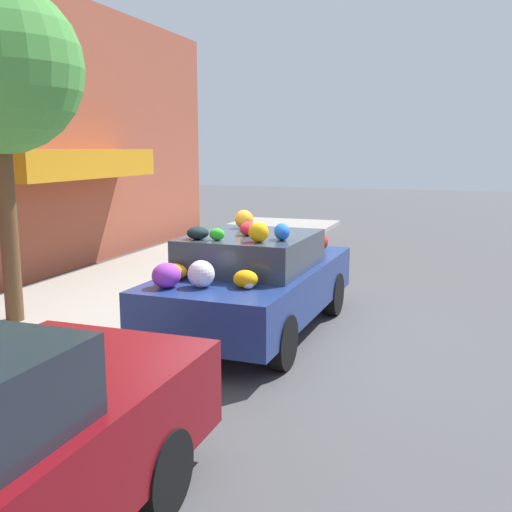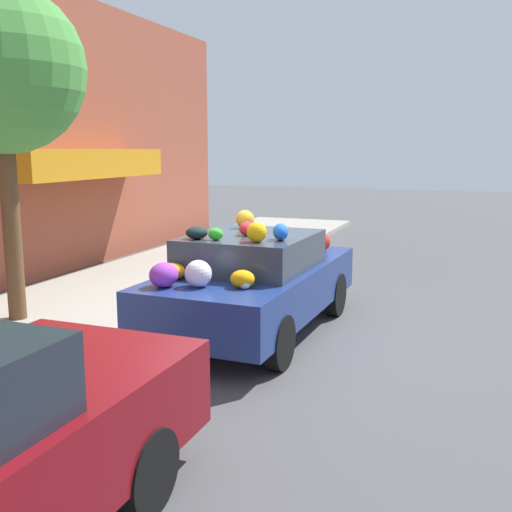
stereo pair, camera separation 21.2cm
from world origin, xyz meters
name	(u,v)px [view 1 (the left image)]	position (x,y,z in m)	size (l,w,h in m)	color
ground_plane	(247,331)	(0.00, 0.00, 0.00)	(60.00, 60.00, 0.00)	#4C4C4F
sidewalk_curb	(80,309)	(0.00, 2.70, 0.06)	(24.00, 3.20, 0.12)	#9E998E
fire_hydrant	(203,258)	(2.50, 1.77, 0.47)	(0.20, 0.20, 0.70)	gold
art_car	(255,279)	(-0.03, -0.12, 0.74)	(3.95, 1.84, 1.62)	navy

